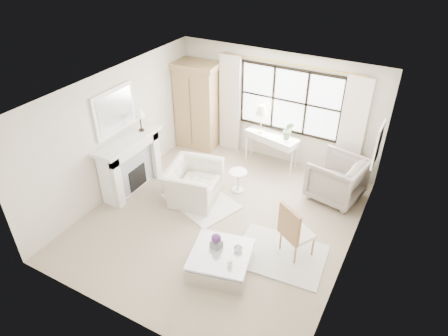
{
  "coord_description": "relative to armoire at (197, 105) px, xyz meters",
  "views": [
    {
      "loc": [
        3.06,
        -5.46,
        5.28
      ],
      "look_at": [
        -0.03,
        0.2,
        1.1
      ],
      "focal_mm": 32.0,
      "sensor_mm": 36.0,
      "label": 1
    }
  ],
  "objects": [
    {
      "name": "armoire",
      "position": [
        0.0,
        0.0,
        0.0
      ],
      "size": [
        1.18,
        0.8,
        2.24
      ],
      "rotation": [
        0.0,
        0.0,
        0.09
      ],
      "color": "tan",
      "rests_on": "floor"
    },
    {
      "name": "mirror_glass",
      "position": [
        -0.44,
        -2.37,
        0.7
      ],
      "size": [
        0.02,
        1.0,
        0.8
      ],
      "primitive_type": "cube",
      "color": "silver",
      "rests_on": "wall_left"
    },
    {
      "name": "floor",
      "position": [
        2.0,
        -2.37,
        -1.14
      ],
      "size": [
        5.5,
        5.5,
        0.0
      ],
      "primitive_type": "plane",
      "color": "tan",
      "rests_on": "ground"
    },
    {
      "name": "orchid_plant",
      "position": [
        2.44,
        0.04,
        -0.12
      ],
      "size": [
        0.28,
        0.24,
        0.44
      ],
      "primitive_type": "imported",
      "rotation": [
        0.0,
        0.0,
        0.19
      ],
      "color": "#5A724C",
      "rests_on": "console_table"
    },
    {
      "name": "pillar_candle",
      "position": [
        2.93,
        -3.73,
        -0.7
      ],
      "size": [
        0.09,
        0.09,
        0.12
      ],
      "primitive_type": "cylinder",
      "color": "white",
      "rests_on": "coffee_table"
    },
    {
      "name": "rug_right",
      "position": [
        3.46,
        -2.76,
        -1.12
      ],
      "size": [
        1.68,
        1.32,
        0.03
      ],
      "primitive_type": "cube",
      "rotation": [
        0.0,
        0.0,
        0.09
      ],
      "color": "silver",
      "rests_on": "floor"
    },
    {
      "name": "coffee_table",
      "position": [
        2.66,
        -3.56,
        -0.96
      ],
      "size": [
        1.21,
        1.21,
        0.38
      ],
      "rotation": [
        0.0,
        0.0,
        0.24
      ],
      "color": "silver",
      "rests_on": "floor"
    },
    {
      "name": "wingback_chair",
      "position": [
        3.81,
        -0.55,
        -0.66
      ],
      "size": [
        1.22,
        1.2,
        0.95
      ],
      "primitive_type": "imported",
      "rotation": [
        0.0,
        0.0,
        -1.76
      ],
      "color": "gray",
      "rests_on": "floor"
    },
    {
      "name": "curtain_rod",
      "position": [
        2.3,
        0.3,
        1.33
      ],
      "size": [
        3.3,
        0.04,
        0.04
      ],
      "primitive_type": "cylinder",
      "rotation": [
        0.0,
        1.57,
        0.0
      ],
      "color": "#B2903D",
      "rests_on": "wall_back"
    },
    {
      "name": "art_frame",
      "position": [
        4.47,
        -0.67,
        0.41
      ],
      "size": [
        0.04,
        0.62,
        0.82
      ],
      "primitive_type": "cube",
      "color": "white",
      "rests_on": "wall_right"
    },
    {
      "name": "art_canvas",
      "position": [
        4.45,
        -0.67,
        0.41
      ],
      "size": [
        0.01,
        0.52,
        0.72
      ],
      "primitive_type": "cube",
      "color": "#B9A78F",
      "rests_on": "wall_right"
    },
    {
      "name": "ceiling",
      "position": [
        2.0,
        -2.37,
        1.56
      ],
      "size": [
        5.5,
        5.5,
        0.0
      ],
      "primitive_type": "plane",
      "rotation": [
        3.14,
        0.0,
        0.0
      ],
      "color": "white",
      "rests_on": "ground"
    },
    {
      "name": "french_chair",
      "position": [
        3.66,
        -2.59,
        -0.83
      ],
      "size": [
        0.66,
        0.66,
        1.08
      ],
      "rotation": [
        0.0,
        0.0,
        2.6
      ],
      "color": "#AE7949",
      "rests_on": "floor"
    },
    {
      "name": "window_frame",
      "position": [
        2.3,
        0.35,
        0.46
      ],
      "size": [
        2.5,
        0.04,
        1.5
      ],
      "primitive_type": null,
      "color": "black",
      "rests_on": "wall_back"
    },
    {
      "name": "console_lamp",
      "position": [
        1.75,
        0.04,
        0.22
      ],
      "size": [
        0.28,
        0.28,
        0.69
      ],
      "color": "gold",
      "rests_on": "console_table"
    },
    {
      "name": "club_armchair",
      "position": [
        1.13,
        -2.03,
        -0.75
      ],
      "size": [
        1.25,
        1.37,
        0.77
      ],
      "primitive_type": "imported",
      "rotation": [
        0.0,
        0.0,
        1.77
      ],
      "color": "beige",
      "rests_on": "floor"
    },
    {
      "name": "mantel_lamp",
      "position": [
        -0.19,
        -1.94,
        0.51
      ],
      "size": [
        0.22,
        0.22,
        0.51
      ],
      "color": "black",
      "rests_on": "fireplace"
    },
    {
      "name": "curtain_right",
      "position": [
        3.8,
        0.28,
        0.1
      ],
      "size": [
        0.55,
        0.1,
        2.47
      ],
      "primitive_type": "cube",
      "color": "white",
      "rests_on": "ground"
    },
    {
      "name": "mirror_frame",
      "position": [
        -0.47,
        -2.37,
        0.7
      ],
      "size": [
        0.05,
        1.15,
        0.95
      ],
      "primitive_type": "cube",
      "color": "white",
      "rests_on": "wall_left"
    },
    {
      "name": "fireplace",
      "position": [
        -0.27,
        -2.37,
        -0.49
      ],
      "size": [
        0.58,
        1.66,
        1.26
      ],
      "color": "white",
      "rests_on": "ground"
    },
    {
      "name": "wall_front",
      "position": [
        2.0,
        -5.12,
        0.21
      ],
      "size": [
        5.0,
        0.0,
        5.0
      ],
      "primitive_type": "plane",
      "rotation": [
        -1.57,
        0.0,
        0.0
      ],
      "color": "beige",
      "rests_on": "ground"
    },
    {
      "name": "console_table",
      "position": [
        2.05,
        0.06,
        -0.74
      ],
      "size": [
        1.37,
        0.73,
        0.8
      ],
      "rotation": [
        0.0,
        0.0,
        -0.22
      ],
      "color": "silver",
      "rests_on": "floor"
    },
    {
      "name": "wall_right",
      "position": [
        4.5,
        -2.37,
        0.21
      ],
      "size": [
        0.0,
        5.5,
        5.5
      ],
      "primitive_type": "plane",
      "rotation": [
        1.57,
        0.0,
        -1.57
      ],
      "color": "beige",
      "rests_on": "ground"
    },
    {
      "name": "planter_flowers",
      "position": [
        2.53,
        -3.47,
        -0.55
      ],
      "size": [
        0.17,
        0.17,
        0.17
      ],
      "primitive_type": "sphere",
      "color": "#562B6D",
      "rests_on": "planter_box"
    },
    {
      "name": "rug_left",
      "position": [
        1.36,
        -2.09,
        -1.13
      ],
      "size": [
        1.78,
        1.51,
        0.03
      ],
      "primitive_type": "cube",
      "rotation": [
        0.0,
        0.0,
        -0.34
      ],
      "color": "white",
      "rests_on": "floor"
    },
    {
      "name": "planter_box",
      "position": [
        2.53,
        -3.47,
        -0.7
      ],
      "size": [
        0.2,
        0.2,
        0.13
      ],
      "primitive_type": "cube",
      "rotation": [
        0.0,
        0.0,
        -0.21
      ],
      "color": "slate",
      "rests_on": "coffee_table"
    },
    {
      "name": "side_table",
      "position": [
        1.87,
        -1.35,
        -0.81
      ],
      "size": [
        0.4,
        0.4,
        0.51
      ],
      "color": "silver",
      "rests_on": "floor"
    },
    {
      "name": "curtain_left",
      "position": [
        0.8,
        0.28,
        0.1
      ],
      "size": [
        0.55,
        0.1,
        2.47
      ],
      "primitive_type": "cube",
      "color": "beige",
      "rests_on": "ground"
    },
    {
      "name": "window_pane",
      "position": [
        2.3,
        0.36,
        0.46
      ],
      "size": [
        2.4,
        0.02,
        1.5
      ],
      "primitive_type": "cube",
      "color": "white",
      "rests_on": "wall_back"
    },
    {
      "name": "wall_back",
      "position": [
        2.0,
        0.38,
        0.21
      ],
      "size": [
        5.0,
        0.0,
        5.0
      ],
      "primitive_type": "plane",
      "rotation": [
        1.57,
        0.0,
        0.0
      ],
      "color": "silver",
      "rests_on": "ground"
    },
    {
      "name": "wall_left",
      "position": [
        -0.5,
        -2.37,
        0.21
      ],
      "size": [
        0.0,
        5.5,
        5.5
      ],
      "primitive_type": "plane",
      "rotation": [
        1.57,
        0.0,
        1.57
      ],
      "color": "beige",
      "rests_on": "ground"
    },
    {
      "name": "coffee_vase",
      "position": [
        2.9,
        -3.37,
        -0.68
      ],
      "size": [
        0.2,
        0.2,
        0.16
      ],
      "primitive_type": "imported",
      "rotation": [
        0.0,
        0.0,
        0.38
      ],
      "color": "white",
      "rests_on": "coffee_table"
    }
  ]
}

